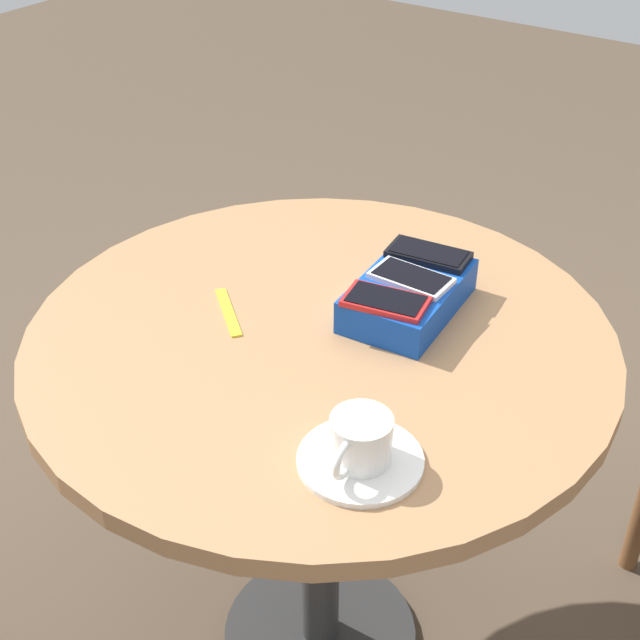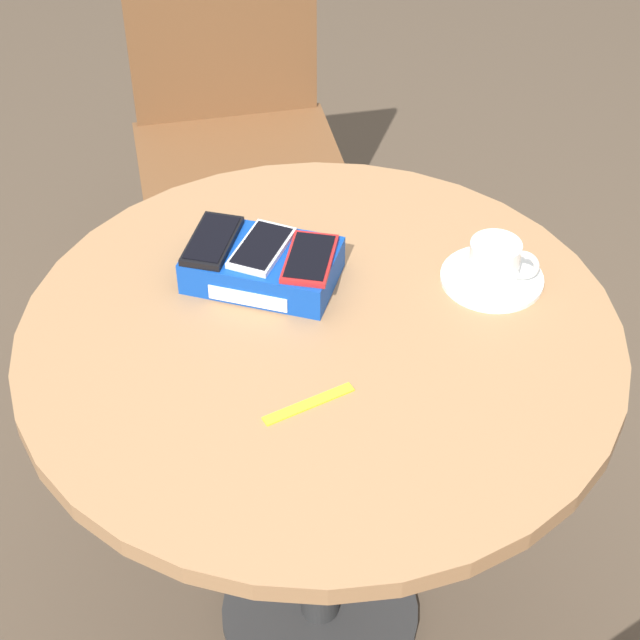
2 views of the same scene
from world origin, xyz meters
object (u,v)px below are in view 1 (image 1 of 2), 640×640
Objects in this scene: phone_box at (408,295)px; coffee_cup at (360,439)px; round_table at (320,394)px; lanyard_strap at (228,312)px; phone_red at (386,301)px; phone_black at (428,254)px; phone_white at (411,278)px; saucer at (360,460)px.

coffee_cup is at bearing 20.73° from phone_box.
lanyard_strap reaches higher than round_table.
phone_black is at bearing -174.58° from phone_red.
round_table is at bearing 105.54° from lanyard_strap.
phone_box is 2.19× the size of coffee_cup.
phone_black is (-0.20, 0.07, 0.18)m from round_table.
coffee_cup is 0.38m from lanyard_strap.
round_table is 0.32m from coffee_cup.
phone_white is at bearing 9.36° from phone_black.
coffee_cup is at bearing 64.50° from lanyard_strap.
round_table is 8.26× the size of coffee_cup.
round_table is 0.19m from lanyard_strap.
phone_red is at bearing 5.42° from phone_black.
phone_black is at bearing 138.69° from lanyard_strap.
phone_black is at bearing -170.64° from phone_white.
phone_white is 0.76× the size of saucer.
saucer is at bearing 25.48° from phone_red.
phone_white reaches higher than saucer.
phone_red is (0.08, 0.00, -0.00)m from phone_white.
saucer is at bearing 20.83° from phone_box.
saucer is 0.38m from lanyard_strap.
phone_white is 1.13× the size of coffee_cup.
coffee_cup reaches higher than saucer.
saucer is at bearing 64.82° from lanyard_strap.
phone_black is 0.42m from saucer.
phone_white is at bearing -178.54° from phone_red.
phone_red is at bearing 1.46° from phone_white.
lanyard_strap is (0.09, -0.22, -0.06)m from phone_red.
lanyard_strap is (-0.16, -0.34, -0.04)m from coffee_cup.
phone_box is 0.08m from phone_black.
saucer is 1.17× the size of lanyard_strap.
saucer is at bearing 20.36° from phone_white.
lanyard_strap is (0.16, -0.22, -0.02)m from phone_box.
phone_black is 0.86× the size of saucer.
phone_red is 0.83× the size of saucer.
phone_box reaches higher than round_table.
saucer is at bearing -174.52° from coffee_cup.
round_table is 6.74× the size of phone_red.
round_table is 0.20m from phone_red.
phone_black reaches higher than round_table.
phone_white reaches higher than lanyard_strap.
phone_black reaches higher than saucer.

